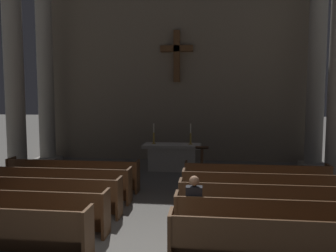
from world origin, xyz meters
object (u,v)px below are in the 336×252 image
object	(u,v)px
pew_right_row_3	(269,203)
pew_right_row_4	(262,190)
pew_right_row_1	(293,245)
lone_worshipper	(194,206)
pew_right_row_5	(256,180)
pew_right_row_2	(279,221)
column_left_fourth	(45,74)
pew_left_row_5	(73,175)
lectern	(202,163)
column_right_fourth	(316,72)
column_left_third	(14,70)
pew_left_row_2	(14,210)
pew_left_row_3	(39,195)
altar	(172,156)
candlestick_left	(154,137)
candlestick_right	(191,138)
pew_left_row_4	(58,184)

from	to	relation	value
pew_right_row_3	pew_right_row_4	world-z (taller)	same
pew_right_row_1	lone_worshipper	distance (m)	1.97
pew_right_row_5	lone_worshipper	size ratio (longest dim) A/B	3.04
pew_right_row_2	column_left_fourth	world-z (taller)	column_left_fourth
pew_left_row_5	lectern	world-z (taller)	lectern
column_right_fourth	lone_worshipper	world-z (taller)	column_right_fourth
column_left_third	pew_left_row_2	bearing A→B (deg)	-60.41
pew_right_row_2	column_left_fourth	distance (m)	11.35
pew_left_row_5	pew_right_row_4	distance (m)	5.49
pew_left_row_3	column_left_third	xyz separation A→B (m)	(-2.76, 3.81, 3.25)
pew_right_row_2	lectern	size ratio (longest dim) A/B	3.48
pew_right_row_3	altar	world-z (taller)	altar
pew_right_row_3	column_left_fourth	distance (m)	10.71
pew_right_row_3	altar	size ratio (longest dim) A/B	1.82
pew_right_row_3	column_right_fourth	size ratio (longest dim) A/B	0.53
pew_left_row_5	candlestick_left	size ratio (longest dim) A/B	5.15
pew_right_row_2	pew_left_row_3	bearing A→B (deg)	168.97
pew_right_row_1	candlestick_right	world-z (taller)	candlestick_right
pew_left_row_3	candlestick_left	xyz separation A→B (m)	(1.99, 5.14, 0.79)
column_left_fourth	column_left_third	bearing A→B (deg)	-90.00
pew_left_row_5	pew_right_row_4	size ratio (longest dim) A/B	1.00
pew_right_row_3	pew_left_row_3	bearing A→B (deg)	180.00
pew_left_row_5	column_left_fourth	distance (m)	5.88
candlestick_right	lectern	size ratio (longest dim) A/B	0.68
pew_right_row_2	pew_right_row_4	world-z (taller)	same
pew_right_row_2	pew_right_row_3	world-z (taller)	same
altar	pew_right_row_4	bearing A→B (deg)	-56.62
pew_left_row_3	column_right_fourth	world-z (taller)	column_right_fourth
pew_right_row_1	pew_left_row_2	bearing A→B (deg)	168.97
pew_right_row_1	column_left_fourth	xyz separation A→B (m)	(-8.15, 8.25, 3.25)
column_left_fourth	altar	world-z (taller)	column_left_fourth
pew_left_row_3	pew_left_row_4	bearing A→B (deg)	90.00
column_right_fourth	altar	size ratio (longest dim) A/B	3.47
pew_right_row_3	altar	distance (m)	5.81
pew_right_row_5	column_right_fourth	distance (m)	5.88
pew_right_row_5	lectern	bearing A→B (deg)	130.05
pew_left_row_5	pew_right_row_2	bearing A→B (deg)	-30.33
pew_left_row_5	column_right_fourth	bearing A→B (deg)	26.44
pew_left_row_4	candlestick_left	bearing A→B (deg)	64.00
pew_right_row_1	pew_right_row_2	xyz separation A→B (m)	(0.00, 1.05, 0.00)
pew_right_row_1	pew_right_row_5	size ratio (longest dim) A/B	1.00
candlestick_left	candlestick_right	world-z (taller)	same
pew_right_row_3	pew_right_row_5	world-z (taller)	same
pew_right_row_5	column_left_third	size ratio (longest dim) A/B	0.53
pew_left_row_2	column_left_third	bearing A→B (deg)	119.59
column_left_third	pew_left_row_5	bearing A→B (deg)	-31.71
pew_right_row_3	pew_left_row_2	bearing A→B (deg)	-168.97
pew_right_row_2	altar	xyz separation A→B (m)	(-2.69, 6.19, 0.06)
pew_right_row_1	pew_right_row_2	bearing A→B (deg)	90.00
pew_right_row_1	candlestick_left	distance (m)	8.04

